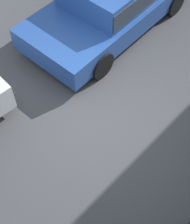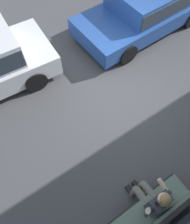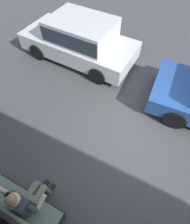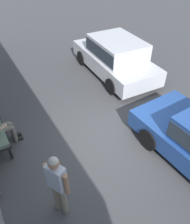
# 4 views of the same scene
# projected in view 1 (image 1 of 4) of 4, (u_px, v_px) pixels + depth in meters

# --- Properties ---
(ground_plane) EXTENTS (60.00, 60.00, 0.00)m
(ground_plane) POSITION_uv_depth(u_px,v_px,m) (99.00, 117.00, 6.89)
(ground_plane) COLOR #424244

